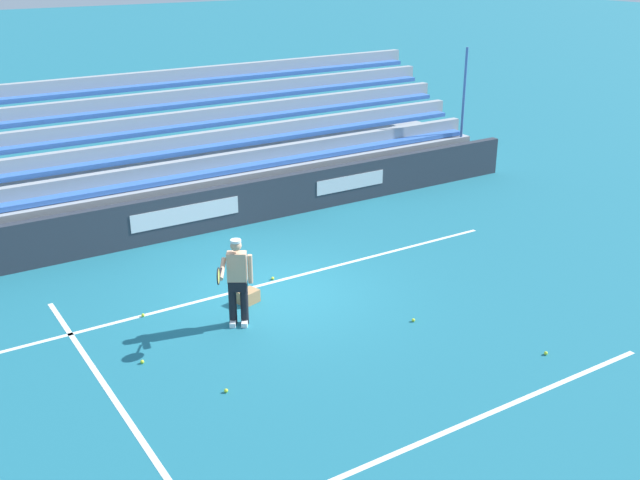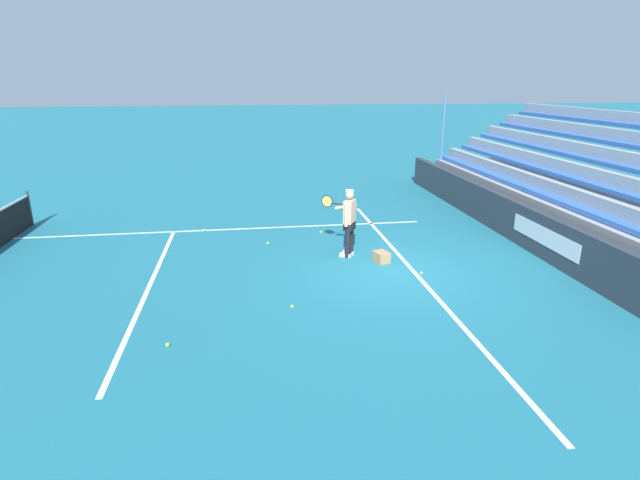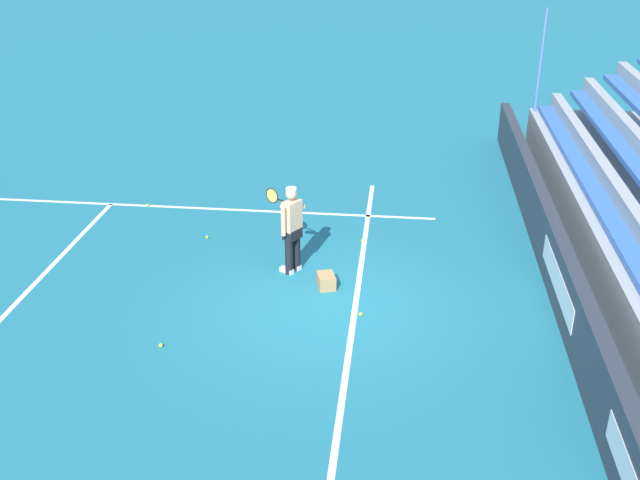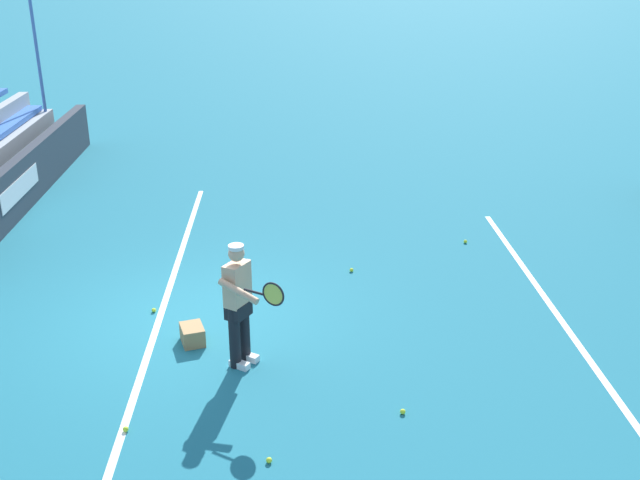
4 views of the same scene
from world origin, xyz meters
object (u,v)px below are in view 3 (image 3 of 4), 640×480
at_px(tennis_player, 291,228).
at_px(tennis_ball_stray_back, 363,241).
at_px(tennis_ball_near_player, 361,314).
at_px(tennis_ball_by_box, 148,205).
at_px(tennis_ball_toward_net, 207,237).
at_px(tennis_ball_on_baseline, 161,345).
at_px(ball_box_cardboard, 326,281).
at_px(tennis_ball_far_left, 288,225).

distance_m(tennis_player, tennis_ball_stray_back, 2.10).
relative_size(tennis_ball_near_player, tennis_ball_stray_back, 1.00).
relative_size(tennis_ball_by_box, tennis_ball_toward_net, 1.00).
height_order(tennis_ball_near_player, tennis_ball_toward_net, same).
bearing_deg(tennis_ball_stray_back, tennis_ball_on_baseline, 145.27).
bearing_deg(tennis_ball_on_baseline, ball_box_cardboard, -46.78).
bearing_deg(tennis_ball_near_player, tennis_ball_stray_back, 2.98).
distance_m(tennis_ball_far_left, tennis_ball_by_box, 3.47).
relative_size(tennis_ball_far_left, tennis_ball_stray_back, 1.00).
bearing_deg(tennis_ball_stray_back, tennis_player, 138.47).
bearing_deg(tennis_player, tennis_ball_near_player, -137.00).
distance_m(ball_box_cardboard, tennis_ball_far_left, 2.86).
height_order(tennis_player, tennis_ball_toward_net, tennis_player).
bearing_deg(tennis_ball_on_baseline, tennis_ball_near_player, -66.92).
height_order(tennis_ball_on_baseline, tennis_ball_by_box, same).
relative_size(tennis_player, tennis_ball_stray_back, 25.98).
bearing_deg(tennis_ball_on_baseline, tennis_ball_far_left, -14.86).
bearing_deg(tennis_ball_toward_net, tennis_player, -121.71).
height_order(tennis_ball_near_player, tennis_ball_stray_back, same).
bearing_deg(tennis_ball_near_player, tennis_ball_by_box, 50.52).
xyz_separation_m(tennis_player, tennis_ball_by_box, (2.77, 3.79, -0.86)).
relative_size(tennis_player, tennis_ball_by_box, 25.98).
distance_m(ball_box_cardboard, tennis_ball_toward_net, 3.26).
bearing_deg(ball_box_cardboard, tennis_ball_by_box, 53.45).
height_order(tennis_ball_by_box, tennis_ball_stray_back, same).
bearing_deg(tennis_ball_far_left, ball_box_cardboard, -156.86).
height_order(ball_box_cardboard, tennis_ball_toward_net, ball_box_cardboard).
height_order(tennis_ball_on_baseline, tennis_ball_stray_back, same).
bearing_deg(tennis_ball_far_left, tennis_ball_on_baseline, 165.14).
distance_m(ball_box_cardboard, tennis_ball_near_player, 1.18).
distance_m(ball_box_cardboard, tennis_ball_by_box, 5.62).
xyz_separation_m(tennis_player, ball_box_cardboard, (-0.58, -0.72, -0.76)).
relative_size(ball_box_cardboard, tennis_ball_on_baseline, 6.06).
bearing_deg(tennis_ball_far_left, tennis_ball_by_box, 78.08).
xyz_separation_m(tennis_ball_far_left, tennis_ball_by_box, (0.72, 3.39, 0.00)).
height_order(tennis_ball_on_baseline, tennis_ball_toward_net, same).
xyz_separation_m(tennis_ball_near_player, tennis_ball_toward_net, (2.75, 3.41, 0.00)).
xyz_separation_m(tennis_ball_by_box, tennis_ball_toward_net, (-1.54, -1.80, 0.00)).
height_order(tennis_ball_far_left, tennis_ball_on_baseline, same).
relative_size(tennis_player, tennis_ball_near_player, 25.98).
distance_m(tennis_ball_far_left, tennis_ball_near_player, 4.02).
bearing_deg(tennis_ball_toward_net, ball_box_cardboard, -123.66).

